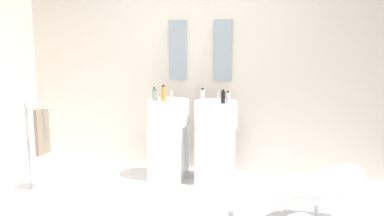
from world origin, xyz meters
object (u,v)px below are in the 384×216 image
pedestal_sink_left (168,135)px  soap_bottle_green (154,95)px  soap_bottle_white (228,97)px  soap_bottle_black (223,97)px  coffee_mug (232,214)px  soap_bottle_amber (163,94)px  towel_rack (40,133)px  pedestal_sink_right (215,138)px  soap_bottle_clear (203,95)px  soap_bottle_grey (155,95)px  lounge_chair (318,192)px

pedestal_sink_left → soap_bottle_green: soap_bottle_green is taller
soap_bottle_white → soap_bottle_black: 0.06m
coffee_mug → soap_bottle_white: bearing=101.7°
pedestal_sink_left → soap_bottle_amber: size_ratio=5.57×
soap_bottle_green → towel_rack: bearing=-151.1°
pedestal_sink_right → soap_bottle_black: 0.52m
soap_bottle_green → soap_bottle_clear: soap_bottle_green is taller
soap_bottle_grey → soap_bottle_black: bearing=-1.6°
soap_bottle_green → soap_bottle_white: bearing=1.2°
soap_bottle_white → pedestal_sink_left: bearing=172.9°
lounge_chair → soap_bottle_grey: size_ratio=7.98×
lounge_chair → pedestal_sink_right: bearing=135.8°
pedestal_sink_left → soap_bottle_grey: 0.51m
soap_bottle_white → soap_bottle_green: bearing=-178.8°
towel_rack → soap_bottle_grey: size_ratio=7.36×
towel_rack → soap_bottle_amber: (1.21, 0.59, 0.39)m
soap_bottle_clear → soap_bottle_white: bearing=-14.1°
soap_bottle_green → soap_bottle_black: same height
towel_rack → soap_bottle_green: size_ratio=6.17×
soap_bottle_grey → soap_bottle_green: bearing=-127.9°
coffee_mug → soap_bottle_black: soap_bottle_black is taller
pedestal_sink_right → soap_bottle_white: 0.51m
coffee_mug → soap_bottle_green: bearing=139.5°
soap_bottle_green → soap_bottle_amber: bearing=-7.6°
lounge_chair → soap_bottle_amber: size_ratio=5.55×
lounge_chair → soap_bottle_white: soap_bottle_white is taller
coffee_mug → soap_bottle_black: (-0.23, 0.87, 0.95)m
lounge_chair → soap_bottle_white: bearing=134.0°
towel_rack → soap_bottle_green: (1.09, 0.60, 0.38)m
pedestal_sink_right → towel_rack: size_ratio=1.09×
towel_rack → soap_bottle_white: size_ratio=7.00×
pedestal_sink_right → soap_bottle_black: soap_bottle_black is taller
soap_bottle_white → soap_bottle_grey: bearing=-179.4°
lounge_chair → soap_bottle_grey: (-1.75, 0.94, 0.64)m
lounge_chair → soap_bottle_clear: size_ratio=6.90×
pedestal_sink_right → soap_bottle_grey: soap_bottle_grey is taller
pedestal_sink_left → towel_rack: (-1.22, -0.71, 0.12)m
soap_bottle_green → soap_bottle_black: (0.79, -0.01, -0.00)m
pedestal_sink_left → soap_bottle_clear: (0.41, -0.01, 0.49)m
pedestal_sink_left → soap_bottle_amber: 0.52m
towel_rack → soap_bottle_amber: bearing=25.9°
coffee_mug → soap_bottle_green: 1.65m
lounge_chair → soap_bottle_amber: soap_bottle_amber is taller
lounge_chair → soap_bottle_grey: soap_bottle_grey is taller
lounge_chair → towel_rack: 2.88m
coffee_mug → soap_bottle_grey: size_ratio=0.67×
pedestal_sink_left → towel_rack: bearing=-149.9°
soap_bottle_grey → soap_bottle_white: (0.83, 0.01, 0.00)m
soap_bottle_white → soap_bottle_amber: size_ratio=0.73×
soap_bottle_grey → soap_bottle_white: 0.83m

